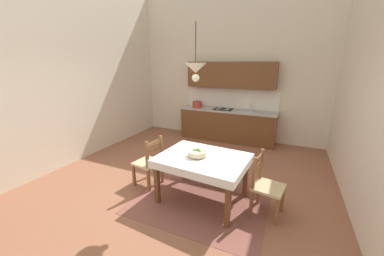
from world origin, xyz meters
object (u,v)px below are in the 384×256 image
dining_chair_window_side (266,186)px  fruit_bowl (197,153)px  dining_table (203,164)px  kitchen_cabinetry (228,111)px  dining_chair_tv_side (149,163)px  pendant_lamp (196,69)px

dining_chair_window_side → fruit_bowl: size_ratio=3.10×
dining_table → dining_chair_window_side: dining_chair_window_side is taller
dining_table → fruit_bowl: bearing=-166.7°
kitchen_cabinetry → dining_table: 3.11m
dining_chair_tv_side → kitchen_cabinetry: bearing=78.9°
dining_chair_tv_side → fruit_bowl: bearing=-2.4°
dining_table → dining_chair_window_side: size_ratio=1.55×
dining_table → fruit_bowl: fruit_bowl is taller
dining_chair_window_side → fruit_bowl: 1.12m
dining_table → dining_chair_window_side: bearing=3.5°
kitchen_cabinetry → fruit_bowl: bearing=-83.3°
pendant_lamp → dining_table: bearing=3.4°
fruit_bowl → dining_chair_tv_side: bearing=177.6°
dining_table → kitchen_cabinetry: bearing=98.3°
dining_table → dining_chair_tv_side: (-1.04, 0.02, -0.19)m
dining_chair_tv_side → pendant_lamp: bearing=-1.7°
pendant_lamp → kitchen_cabinetry: bearing=95.9°
dining_chair_window_side → kitchen_cabinetry: bearing=115.2°
kitchen_cabinetry → dining_chair_tv_side: (-0.60, -3.05, -0.41)m
pendant_lamp → dining_chair_window_side: bearing=3.5°
dining_chair_tv_side → fruit_bowl: (0.96, -0.04, 0.37)m
dining_chair_tv_side → dining_chair_window_side: bearing=1.1°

